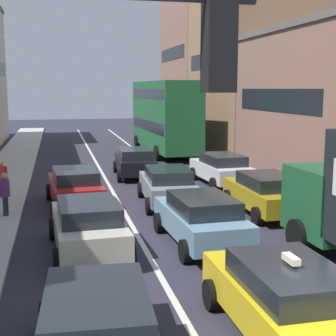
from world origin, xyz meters
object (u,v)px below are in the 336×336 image
Objects in this scene: traffic_light_pole at (15,173)px; sedan_right_lane_behind_truck at (266,193)px; sedan_left_lane_front at (97,330)px; hatchback_centre_lane_third at (168,185)px; bus_mid_queue_primary at (164,114)px; pedestrian_mid_sidewalk at (5,193)px; pedestrian_far_sidewalk at (1,178)px; wagon_right_lane_far at (222,168)px; coupe_centre_lane_fourth at (135,162)px; sedan_left_lane_third at (75,186)px; sedan_centre_lane_second at (201,218)px; taxi_centre_lane_front at (286,298)px; wagon_left_lane_second at (88,225)px.

traffic_light_pole reaches higher than sedan_right_lane_behind_truck.
sedan_left_lane_front is 1.00× the size of hatchback_centre_lane_third.
traffic_light_pole reaches higher than bus_mid_queue_primary.
pedestrian_mid_sidewalk and pedestrian_far_sidewalk have the same top height.
wagon_right_lane_far is at bearing -22.34° from sedan_left_lane_front.
coupe_centre_lane_fourth is at bearing -7.44° from sedan_left_lane_front.
sedan_left_lane_front is at bearing 171.97° from coupe_centre_lane_fourth.
sedan_left_lane_third is at bearing 110.29° from wagon_right_lane_far.
bus_mid_queue_primary reaches higher than sedan_centre_lane_second.
traffic_light_pole is 15.13m from hatchback_centre_lane_third.
taxi_centre_lane_front reaches higher than hatchback_centre_lane_third.
sedan_left_lane_third and coupe_centre_lane_fourth have the same top height.
sedan_left_lane_third is 2.66× the size of pedestrian_far_sidewalk.
traffic_light_pole is 21.30m from coupe_centre_lane_fourth.
wagon_left_lane_second is at bearing -142.58° from pedestrian_far_sidewalk.
traffic_light_pole is 3.31× the size of pedestrian_mid_sidewalk.
traffic_light_pole is 14.56m from sedan_right_lane_behind_truck.
coupe_centre_lane_fourth is at bearing 48.07° from wagon_right_lane_far.
taxi_centre_lane_front is 9.36m from sedan_right_lane_behind_truck.
pedestrian_mid_sidewalk reaches higher than sedan_right_lane_behind_truck.
taxi_centre_lane_front is at bearing 36.59° from traffic_light_pole.
bus_mid_queue_primary is at bearing -20.72° from wagon_left_lane_second.
sedan_centre_lane_second is 0.99× the size of hatchback_centre_lane_third.
taxi_centre_lane_front is at bearing -139.62° from pedestrian_far_sidewalk.
sedan_right_lane_behind_truck is (3.35, 2.94, 0.00)m from sedan_centre_lane_second.
taxi_centre_lane_front is 0.98× the size of coupe_centre_lane_fourth.
bus_mid_queue_primary is 6.36× the size of pedestrian_far_sidewalk.
hatchback_centre_lane_third and sedan_left_lane_third have the same top height.
wagon_left_lane_second and hatchback_centre_lane_third have the same top height.
wagon_right_lane_far is (7.15, 14.77, 0.00)m from sedan_left_lane_front.
sedan_left_lane_front is (-3.45, -0.42, -0.00)m from taxi_centre_lane_front.
taxi_centre_lane_front is 14.82m from wagon_right_lane_far.
traffic_light_pole is at bearing 147.14° from sedan_right_lane_behind_truck.
sedan_centre_lane_second is at bearing -124.37° from pedestrian_far_sidewalk.
pedestrian_far_sidewalk reaches higher than wagon_right_lane_far.
wagon_left_lane_second is at bearing 87.92° from sedan_centre_lane_second.
wagon_left_lane_second is 0.99× the size of sedan_left_lane_third.
traffic_light_pole is at bearing 126.45° from taxi_centre_lane_front.
sedan_left_lane_front is 2.65× the size of pedestrian_far_sidewalk.
sedan_right_lane_behind_truck is 10.69m from pedestrian_far_sidewalk.
pedestrian_mid_sidewalk is at bearing 101.49° from hatchback_centre_lane_third.
pedestrian_far_sidewalk is (-2.92, 1.75, 0.15)m from sedan_left_lane_third.
traffic_light_pole is at bearing 165.84° from sedan_left_lane_front.
hatchback_centre_lane_third is at bearing -169.01° from pedestrian_mid_sidewalk.
traffic_light_pole is 4.21m from sedan_left_lane_front.
wagon_left_lane_second is 1.00× the size of wagon_right_lane_far.
sedan_centre_lane_second is 0.99× the size of sedan_left_lane_third.
pedestrian_far_sidewalk is at bearing 141.27° from bus_mid_queue_primary.
sedan_left_lane_front is 0.42× the size of bus_mid_queue_primary.
pedestrian_far_sidewalk is at bearing 127.13° from coupe_centre_lane_fourth.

